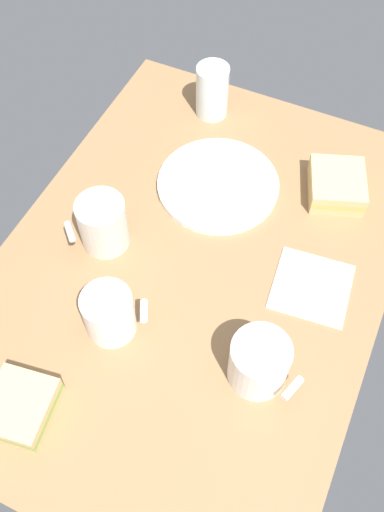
{
  "coord_description": "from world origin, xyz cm",
  "views": [
    {
      "loc": [
        -46.81,
        -21.55,
        84.35
      ],
      "look_at": [
        0.0,
        0.0,
        5.0
      ],
      "focal_mm": 39.98,
      "sensor_mm": 36.0,
      "label": 1
    }
  ],
  "objects": [
    {
      "name": "plate_of_food",
      "position": [
        17.93,
        2.9,
        2.6
      ],
      "size": [
        22.69,
        22.69,
        1.2
      ],
      "color": "white",
      "rests_on": "tabletop"
    },
    {
      "name": "sandwich_side",
      "position": [
        25.58,
        -17.36,
        4.2
      ],
      "size": [
        13.54,
        12.89,
        4.4
      ],
      "color": "#DBB77A",
      "rests_on": "tabletop"
    },
    {
      "name": "coffee_mug_milky",
      "position": [
        -1.5,
        15.88,
        7.04
      ],
      "size": [
        9.92,
        9.86,
        9.81
      ],
      "color": "silver",
      "rests_on": "tabletop"
    },
    {
      "name": "paper_napkin",
      "position": [
        4.48,
        -19.85,
        2.15
      ],
      "size": [
        13.72,
        13.72,
        0.3
      ],
      "primitive_type": "cube",
      "rotation": [
        0.0,
        0.0,
        0.1
      ],
      "color": "white",
      "rests_on": "tabletop"
    },
    {
      "name": "coffee_mug_spare",
      "position": [
        -15.71,
        6.74,
        6.54
      ],
      "size": [
        8.27,
        10.09,
        8.8
      ],
      "color": "white",
      "rests_on": "tabletop"
    },
    {
      "name": "tabletop",
      "position": [
        0.0,
        0.0,
        1.0
      ],
      "size": [
        90.0,
        64.0,
        2.0
      ],
      "primitive_type": "cube",
      "color": "#936D47",
      "rests_on": "ground"
    },
    {
      "name": "sandwich_main",
      "position": [
        -33.31,
        11.66,
        4.2
      ],
      "size": [
        11.11,
        10.27,
        4.4
      ],
      "color": "#DBB77A",
      "rests_on": "tabletop"
    },
    {
      "name": "glass_of_milk",
      "position": [
        35.73,
        12.02,
        7.06
      ],
      "size": [
        6.52,
        6.52,
        10.93
      ],
      "color": "silver",
      "rests_on": "tabletop"
    },
    {
      "name": "coffee_mug_black",
      "position": [
        -13.58,
        -17.01,
        6.59
      ],
      "size": [
        8.85,
        11.34,
        8.92
      ],
      "color": "white",
      "rests_on": "tabletop"
    }
  ]
}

